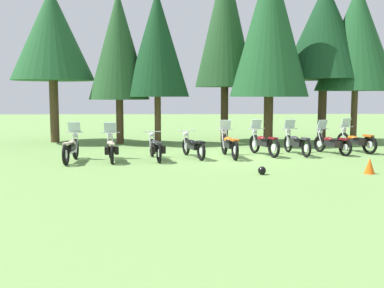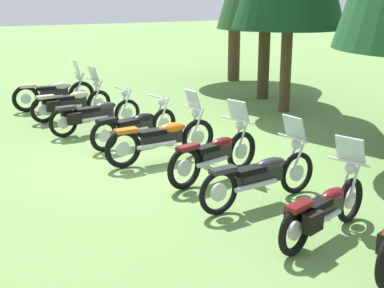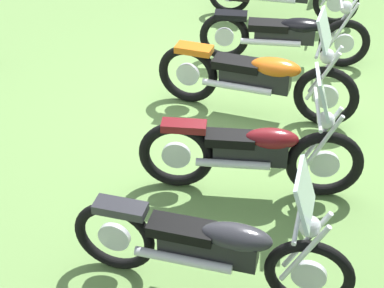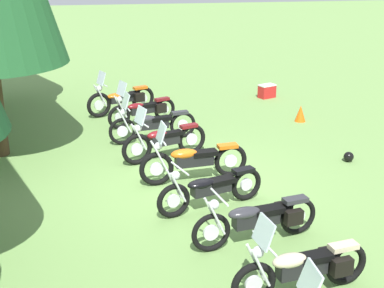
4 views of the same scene
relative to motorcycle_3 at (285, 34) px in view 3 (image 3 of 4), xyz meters
name	(u,v)px [view 3 (image 3 of 4)]	position (x,y,z in m)	size (l,w,h in m)	color
ground_plane	(258,110)	(1.32, 0.13, -0.44)	(80.00, 80.00, 0.00)	#6B934C
motorcycle_3	(285,34)	(0.00, 0.00, 0.00)	(0.97, 2.24, 1.00)	black
motorcycle_4	(258,77)	(1.39, 0.12, 0.06)	(0.66, 2.45, 1.39)	black
motorcycle_5	(253,152)	(2.79, 0.59, 0.05)	(1.00, 2.14, 1.39)	black
motorcycle_6	(213,246)	(4.15, 0.76, 0.05)	(0.73, 2.36, 1.37)	black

